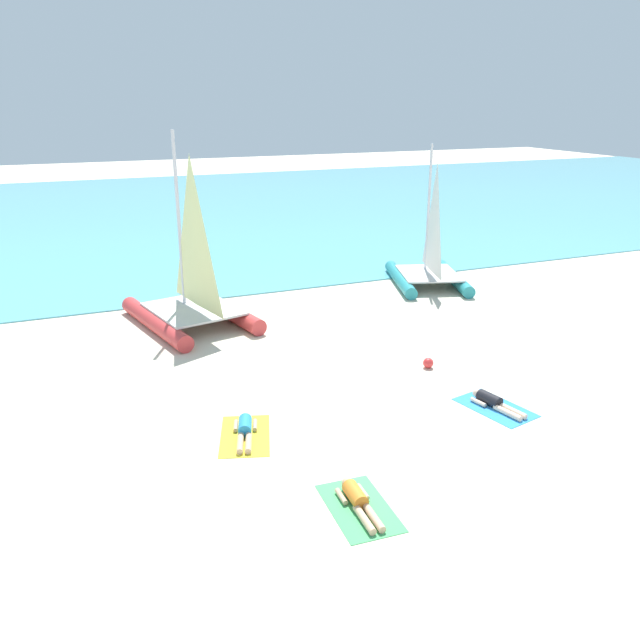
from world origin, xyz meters
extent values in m
plane|color=beige|center=(0.00, 10.00, 0.00)|extent=(120.00, 120.00, 0.00)
cube|color=#5BB2C1|center=(0.00, 32.50, 0.03)|extent=(120.00, 40.00, 0.05)
cylinder|color=#CC3838|center=(-4.05, 9.87, 0.27)|extent=(1.60, 4.80, 0.55)
cylinder|color=#CC3838|center=(-1.60, 10.42, 0.27)|extent=(1.60, 4.80, 0.55)
cube|color=silver|center=(-2.78, 9.92, 0.58)|extent=(3.13, 3.55, 0.07)
cylinder|color=silver|center=(-2.93, 10.59, 3.41)|extent=(0.11, 0.11, 5.72)
pyramid|color=#EAEA99|center=(-2.68, 9.49, 3.24)|extent=(0.62, 2.47, 4.80)
cylinder|color=teal|center=(5.97, 11.60, 0.24)|extent=(1.74, 4.18, 0.48)
cylinder|color=teal|center=(8.08, 10.93, 0.24)|extent=(1.74, 4.18, 0.48)
cube|color=silver|center=(6.96, 11.08, 0.51)|extent=(2.93, 3.25, 0.06)
cylinder|color=silver|center=(7.15, 11.65, 3.00)|extent=(0.10, 0.10, 5.03)
pyramid|color=white|center=(6.85, 10.70, 2.85)|extent=(0.73, 2.13, 4.23)
cube|color=yellow|center=(-3.28, 2.09, 0.01)|extent=(1.63, 2.14, 0.01)
cylinder|color=#268CCC|center=(-3.22, 2.28, 0.16)|extent=(0.47, 0.68, 0.30)
sphere|color=#D8AD84|center=(-3.10, 2.67, 0.16)|extent=(0.22, 0.22, 0.22)
cylinder|color=#D8AD84|center=(-3.50, 1.69, 0.08)|extent=(0.37, 0.79, 0.14)
cylinder|color=#D8AD84|center=(-3.33, 1.64, 0.08)|extent=(0.37, 0.79, 0.14)
cylinder|color=#D8AD84|center=(-3.38, 2.50, 0.07)|extent=(0.23, 0.46, 0.10)
cylinder|color=#D8AD84|center=(-2.96, 2.36, 0.07)|extent=(0.23, 0.46, 0.10)
cube|color=#4CB266|center=(-2.07, -1.33, 0.01)|extent=(1.19, 1.95, 0.01)
cylinder|color=orange|center=(-2.06, -1.13, 0.16)|extent=(0.33, 0.63, 0.30)
sphere|color=#D8AD84|center=(-2.04, -0.72, 0.16)|extent=(0.22, 0.22, 0.22)
cylinder|color=#D8AD84|center=(-2.18, -1.77, 0.08)|extent=(0.18, 0.79, 0.14)
cylinder|color=#D8AD84|center=(-2.00, -1.78, 0.08)|extent=(0.18, 0.79, 0.14)
cylinder|color=#D8AD84|center=(-2.27, -0.96, 0.07)|extent=(0.12, 0.45, 0.10)
cylinder|color=#D8AD84|center=(-1.83, -0.98, 0.07)|extent=(0.12, 0.45, 0.10)
cube|color=#338CD8|center=(2.80, 1.09, 0.01)|extent=(1.48, 2.09, 0.01)
cylinder|color=black|center=(2.76, 1.28, 0.16)|extent=(0.43, 0.67, 0.30)
sphere|color=beige|center=(2.67, 1.68, 0.16)|extent=(0.22, 0.22, 0.22)
cylinder|color=beige|center=(2.81, 0.63, 0.08)|extent=(0.30, 0.79, 0.14)
cylinder|color=beige|center=(2.98, 0.67, 0.08)|extent=(0.30, 0.79, 0.14)
cylinder|color=beige|center=(2.51, 1.39, 0.07)|extent=(0.19, 0.46, 0.10)
cylinder|color=beige|center=(2.94, 1.48, 0.07)|extent=(0.19, 0.46, 0.10)
sphere|color=red|center=(2.57, 3.86, 0.15)|extent=(0.30, 0.30, 0.30)
camera|label=1|loc=(-6.62, -10.49, 7.26)|focal=36.29mm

